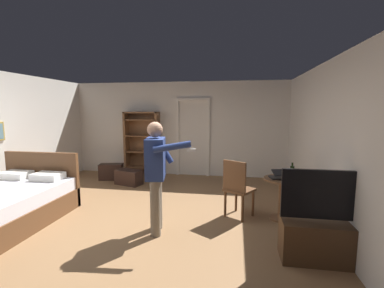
% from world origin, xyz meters
% --- Properties ---
extents(ground_plane, '(7.43, 7.43, 0.00)m').
position_xyz_m(ground_plane, '(0.00, 0.00, 0.00)').
color(ground_plane, olive).
extents(wall_back, '(6.12, 0.12, 2.57)m').
position_xyz_m(wall_back, '(0.00, 3.44, 1.28)').
color(wall_back, silver).
rests_on(wall_back, ground_plane).
extents(wall_right, '(0.12, 7.00, 2.57)m').
position_xyz_m(wall_right, '(3.00, 0.00, 1.28)').
color(wall_right, silver).
rests_on(wall_right, ground_plane).
extents(doorway_frame, '(0.93, 0.08, 2.13)m').
position_xyz_m(doorway_frame, '(0.41, 3.36, 1.22)').
color(doorway_frame, white).
rests_on(doorway_frame, ground_plane).
extents(bed, '(1.50, 2.06, 1.02)m').
position_xyz_m(bed, '(-2.07, -0.27, 0.30)').
color(bed, brown).
rests_on(bed, ground_plane).
extents(bookshelf, '(0.96, 0.32, 1.76)m').
position_xyz_m(bookshelf, '(-0.98, 3.21, 0.95)').
color(bookshelf, brown).
rests_on(bookshelf, ground_plane).
extents(tv_flatscreen, '(1.02, 0.40, 1.13)m').
position_xyz_m(tv_flatscreen, '(2.64, -0.55, 0.34)').
color(tv_flatscreen, '#4C331E').
rests_on(tv_flatscreen, ground_plane).
extents(side_table, '(0.58, 0.58, 0.70)m').
position_xyz_m(side_table, '(2.34, 0.65, 0.47)').
color(side_table, brown).
rests_on(side_table, ground_plane).
extents(laptop, '(0.38, 0.38, 0.16)m').
position_xyz_m(laptop, '(2.32, 0.61, 0.75)').
color(laptop, black).
rests_on(laptop, side_table).
extents(bottle_on_table, '(0.06, 0.06, 0.28)m').
position_xyz_m(bottle_on_table, '(2.48, 0.57, 0.82)').
color(bottle_on_table, black).
rests_on(bottle_on_table, side_table).
extents(wooden_chair, '(0.58, 0.58, 0.99)m').
position_xyz_m(wooden_chair, '(1.62, 0.60, 0.54)').
color(wooden_chair, brown).
rests_on(wooden_chair, ground_plane).
extents(person_blue_shirt, '(0.79, 0.62, 1.65)m').
position_xyz_m(person_blue_shirt, '(0.45, -0.13, 0.96)').
color(person_blue_shirt, gray).
rests_on(person_blue_shirt, ground_plane).
extents(suitcase_dark, '(0.64, 0.42, 0.41)m').
position_xyz_m(suitcase_dark, '(-1.61, 2.56, 0.21)').
color(suitcase_dark, black).
rests_on(suitcase_dark, ground_plane).
extents(suitcase_small, '(0.70, 0.50, 0.36)m').
position_xyz_m(suitcase_small, '(-0.98, 2.18, 0.18)').
color(suitcase_small, black).
rests_on(suitcase_small, ground_plane).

